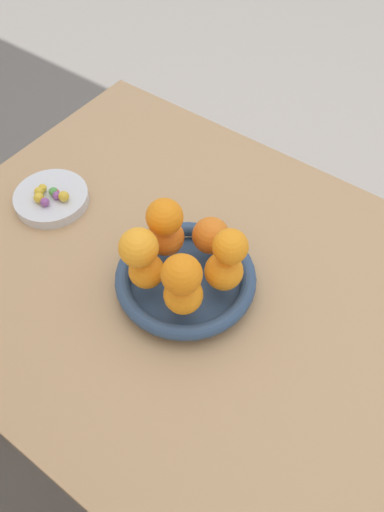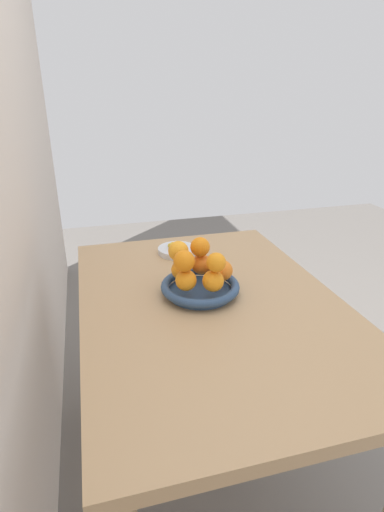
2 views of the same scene
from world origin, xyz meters
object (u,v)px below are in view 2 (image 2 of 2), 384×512
Objects in this scene: fruit_bowl at (200,288)px; candy_ball_6 at (181,248)px; orange_2 at (181,270)px; orange_4 at (212,281)px; orange_8 at (216,262)px; candy_ball_1 at (176,244)px; candy_ball_4 at (179,247)px; orange_6 at (178,251)px; candy_ball_0 at (170,246)px; orange_1 at (202,264)px; candy_dish at (177,250)px; candy_ball_5 at (178,248)px; candy_ball_2 at (178,246)px; orange_3 at (186,280)px; dining_table at (211,326)px; candy_ball_3 at (171,248)px; candy_ball_7 at (173,244)px; orange_0 at (222,270)px; orange_5 at (200,247)px; orange_7 at (184,261)px.

candy_ball_6 is at bearing -2.00° from fruit_bowl.
orange_2 reaches higher than fruit_bowl.
orange_8 reaches higher than orange_4.
candy_ball_1 is 1.09× the size of candy_ball_4.
candy_ball_0 is at bearing -7.01° from orange_6.
candy_dish is at bearing 3.30° from orange_1.
orange_1 reaches higher than candy_ball_5.
candy_ball_2 reaches higher than candy_ball_4.
orange_3 is at bearing 170.25° from candy_ball_2.
orange_8 reaches higher than dining_table.
orange_2 is at bearing 174.09° from candy_ball_0.
candy_ball_3 reaches higher than candy_dish.
orange_4 is 0.14m from orange_6.
orange_4 is at bearing -176.37° from candy_ball_7.
orange_3 is 2.96× the size of candy_ball_6.
orange_1 is 0.28m from candy_ball_0.
orange_0 is at bearing -141.16° from orange_1.
orange_3 reaches higher than candy_ball_2.
orange_1 is at bearing -1.65° from orange_4.
orange_4 is 3.64× the size of candy_ball_3.
orange_1 is 0.30m from candy_ball_1.
orange_6 is (0.10, 0.08, 0.22)m from dining_table.
candy_ball_3 is at bearing 3.72° from fruit_bowl.
orange_5 is 0.32m from candy_ball_1.
orange_3 is 3.07× the size of candy_ball_0.
candy_ball_4 reaches higher than dining_table.
orange_6 reaches higher than orange_4.
candy_ball_4 is at bearing -10.88° from orange_7.
orange_6 reaches higher than orange_3.
orange_7 reaches higher than candy_ball_4.
candy_ball_0 is (0.40, 0.05, -0.10)m from orange_8.
candy_ball_6 is (-0.03, -0.01, 0.02)m from candy_dish.
candy_ball_0 and candy_ball_6 have the same top height.
orange_3 is 3.26× the size of candy_ball_7.
candy_ball_4 is at bearing -154.89° from candy_dish.
orange_5 reaches higher than fruit_bowl.
orange_3 is 3.42× the size of candy_ball_2.
orange_6 is at bearing 50.59° from fruit_bowl.
orange_0 reaches higher than orange_2.
orange_2 is (-0.29, 0.06, 0.06)m from candy_dish.
orange_3 is (-0.09, 0.07, -0.00)m from orange_1.
fruit_bowl is (0.05, 0.02, 0.11)m from dining_table.
orange_6 is 3.58× the size of candy_ball_3.
candy_ball_0 reaches higher than fruit_bowl.
candy_ball_7 reaches higher than candy_ball_5.
candy_ball_1 is 0.86× the size of candy_ball_7.
candy_ball_5 is at bearing 18.14° from candy_ball_6.
orange_0 is at bearing -164.40° from candy_ball_3.
orange_3 is 3.89× the size of candy_ball_5.
candy_ball_7 is at bearing 22.67° from candy_ball_5.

